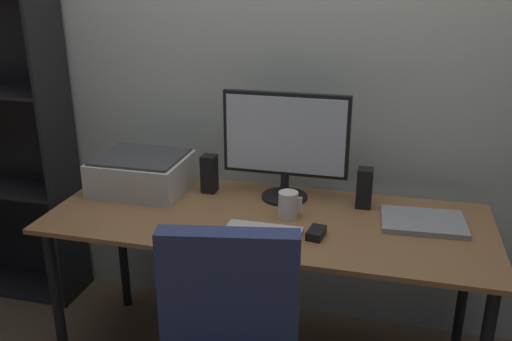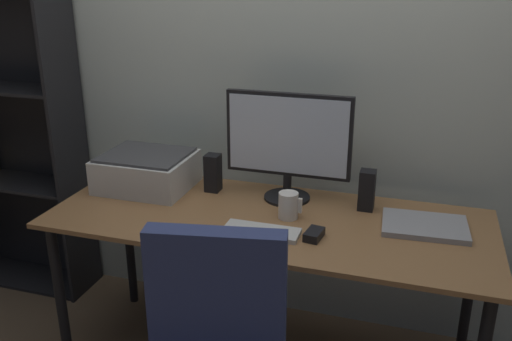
{
  "view_description": "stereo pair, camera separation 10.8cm",
  "coord_description": "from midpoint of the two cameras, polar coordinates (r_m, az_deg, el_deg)",
  "views": [
    {
      "loc": [
        0.45,
        -1.96,
        1.68
      ],
      "look_at": [
        -0.04,
        -0.02,
        0.94
      ],
      "focal_mm": 38.38,
      "sensor_mm": 36.0,
      "label": 1
    },
    {
      "loc": [
        0.55,
        -1.93,
        1.68
      ],
      "look_at": [
        -0.04,
        -0.02,
        0.94
      ],
      "focal_mm": 38.38,
      "sensor_mm": 36.0,
      "label": 2
    }
  ],
  "objects": [
    {
      "name": "back_wall",
      "position": [
        2.54,
        2.75,
        11.62
      ],
      "size": [
        6.4,
        0.1,
        2.6
      ],
      "primitive_type": "cube",
      "color": "beige",
      "rests_on": "ground"
    },
    {
      "name": "desk",
      "position": [
        2.25,
        -0.2,
        -6.65
      ],
      "size": [
        1.78,
        0.69,
        0.74
      ],
      "color": "olive",
      "rests_on": "ground"
    },
    {
      "name": "speaker_right",
      "position": [
        2.31,
        9.93,
        -1.81
      ],
      "size": [
        0.06,
        0.07,
        0.17
      ],
      "primitive_type": "cube",
      "color": "black",
      "rests_on": "desk"
    },
    {
      "name": "laptop",
      "position": [
        2.23,
        15.7,
        -5.18
      ],
      "size": [
        0.33,
        0.25,
        0.02
      ],
      "primitive_type": "cube",
      "rotation": [
        0.0,
        0.0,
        0.06
      ],
      "color": "#99999E",
      "rests_on": "desk"
    },
    {
      "name": "printer",
      "position": [
        2.52,
        -13.03,
        -0.23
      ],
      "size": [
        0.4,
        0.34,
        0.16
      ],
      "color": "silver",
      "rests_on": "desk"
    },
    {
      "name": "coffee_mug",
      "position": [
        2.19,
        1.98,
        -3.6
      ],
      "size": [
        0.1,
        0.08,
        0.11
      ],
      "color": "white",
      "rests_on": "desk"
    },
    {
      "name": "keyboard",
      "position": [
        2.08,
        -0.71,
        -6.35
      ],
      "size": [
        0.29,
        0.11,
        0.02
      ],
      "primitive_type": "cube",
      "rotation": [
        0.0,
        0.0,
        -0.0
      ],
      "color": "silver",
      "rests_on": "desk"
    },
    {
      "name": "mouse",
      "position": [
        2.06,
        4.79,
        -6.53
      ],
      "size": [
        0.07,
        0.1,
        0.03
      ],
      "primitive_type": "cube",
      "rotation": [
        0.0,
        0.0,
        -0.14
      ],
      "color": "black",
      "rests_on": "desk"
    },
    {
      "name": "monitor",
      "position": [
        2.3,
        1.74,
        3.19
      ],
      "size": [
        0.54,
        0.2,
        0.47
      ],
      "color": "black",
      "rests_on": "desk"
    },
    {
      "name": "speaker_left",
      "position": [
        2.45,
        -6.15,
        -0.35
      ],
      "size": [
        0.06,
        0.07,
        0.17
      ],
      "primitive_type": "cube",
      "color": "black",
      "rests_on": "desk"
    }
  ]
}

